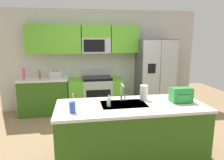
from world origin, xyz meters
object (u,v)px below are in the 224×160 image
refrigerator (155,75)px  soap_dispenser (109,102)px  drink_cup_blue (72,107)px  paper_towel_roll (144,93)px  bottle_pink (24,74)px  range_oven (96,94)px  backpack (181,95)px  toaster (56,75)px  sink_faucet (122,91)px  pepper_mill (40,75)px

refrigerator → soap_dispenser: (-1.58, -2.31, 0.04)m
drink_cup_blue → paper_towel_roll: bearing=19.8°
bottle_pink → drink_cup_blue: bottle_pink is taller
range_oven → bottle_pink: (-1.72, -0.05, 0.60)m
soap_dispenser → paper_towel_roll: bearing=21.1°
refrigerator → soap_dispenser: bearing=-124.4°
drink_cup_blue → bottle_pink: bearing=115.3°
bottle_pink → backpack: (2.84, -2.31, -0.02)m
refrigerator → backpack: size_ratio=5.78×
bottle_pink → paper_towel_roll: size_ratio=1.16×
soap_dispenser → paper_towel_roll: size_ratio=0.71×
refrigerator → bottle_pink: 3.29m
toaster → bottle_pink: bottle_pink is taller
refrigerator → toaster: (-2.54, 0.02, 0.07)m
toaster → soap_dispenser: size_ratio=1.65×
refrigerator → paper_towel_roll: 2.30m
range_oven → paper_towel_roll: paper_towel_roll is taller
refrigerator → bottle_pink: (-3.29, 0.03, 0.11)m
toaster → refrigerator: bearing=-0.4°
sink_faucet → refrigerator: bearing=57.3°
drink_cup_blue → backpack: drink_cup_blue is taller
toaster → soap_dispenser: toaster is taller
range_oven → sink_faucet: sink_faucet is taller
refrigerator → toaster: size_ratio=6.61×
range_oven → pepper_mill: range_oven is taller
toaster → pepper_mill: 0.39m
paper_towel_roll → backpack: size_ratio=0.75×
pepper_mill → backpack: size_ratio=0.62×
range_oven → soap_dispenser: bearing=-90.5°
bottle_pink → sink_faucet: sink_faucet is taller
bottle_pink → soap_dispenser: 2.89m
drink_cup_blue → soap_dispenser: drink_cup_blue is taller
paper_towel_roll → backpack: 0.57m
pepper_mill → sink_faucet: bearing=-53.6°
pepper_mill → sink_faucet: sink_faucet is taller
bottle_pink → sink_faucet: (1.95, -2.12, 0.03)m
paper_towel_roll → backpack: (0.53, -0.21, -0.00)m
range_oven → pepper_mill: bearing=-179.9°
bottle_pink → backpack: bottle_pink is taller
toaster → pepper_mill: size_ratio=1.42×
sink_faucet → drink_cup_blue: sink_faucet is taller
sink_faucet → backpack: size_ratio=0.88×
range_oven → toaster: size_ratio=4.86×
backpack → sink_faucet: bearing=167.7°
toaster → drink_cup_blue: 2.54m
soap_dispenser → range_oven: bearing=89.5°
toaster → backpack: bearing=-47.7°
refrigerator → pepper_mill: bearing=178.6°
toaster → paper_towel_roll: paper_towel_roll is taller
drink_cup_blue → backpack: 1.67m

